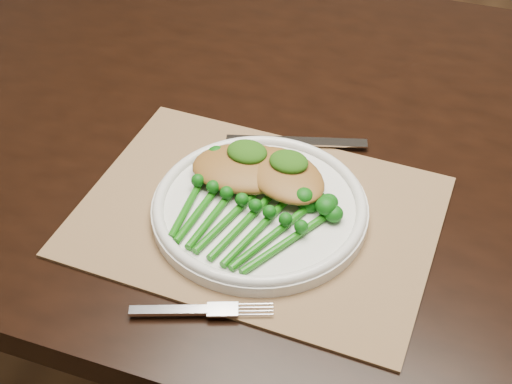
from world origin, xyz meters
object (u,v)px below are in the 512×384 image
at_px(placemat, 258,215).
at_px(chicken_fillet_left, 246,168).
at_px(dinner_plate, 260,207).
at_px(broccolini_bundle, 238,219).
at_px(dining_table, 308,297).

height_order(placemat, chicken_fillet_left, chicken_fillet_left).
height_order(dinner_plate, broccolini_bundle, broccolini_bundle).
bearing_deg(chicken_fillet_left, dinner_plate, -65.52).
relative_size(dining_table, chicken_fillet_left, 12.13).
relative_size(dinner_plate, broccolini_bundle, 1.32).
relative_size(dining_table, placemat, 3.88).
height_order(dining_table, chicken_fillet_left, chicken_fillet_left).
xyz_separation_m(dining_table, placemat, (-0.01, -0.20, 0.37)).
height_order(dining_table, broccolini_bundle, broccolini_bundle).
height_order(placemat, dinner_plate, dinner_plate).
distance_m(placemat, dinner_plate, 0.01).
bearing_deg(chicken_fillet_left, dining_table, 56.00).
bearing_deg(placemat, dining_table, 84.27).
bearing_deg(broccolini_bundle, dinner_plate, 81.33).
bearing_deg(placemat, dinner_plate, 31.12).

